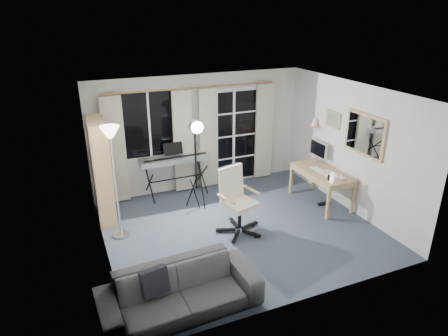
# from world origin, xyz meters

# --- Properties ---
(floor) EXTENTS (4.50, 4.00, 0.02)m
(floor) POSITION_xyz_m (0.00, 0.00, -0.01)
(floor) COLOR #313A48
(floor) RESTS_ON ground
(window) EXTENTS (1.20, 0.08, 1.40)m
(window) POSITION_xyz_m (-1.05, 1.97, 1.50)
(window) COLOR white
(window) RESTS_ON floor
(french_door) EXTENTS (1.32, 0.09, 2.11)m
(french_door) POSITION_xyz_m (0.75, 1.97, 1.03)
(french_door) COLOR white
(french_door) RESTS_ON floor
(curtains) EXTENTS (3.60, 0.07, 2.13)m
(curtains) POSITION_xyz_m (-0.14, 1.88, 1.09)
(curtains) COLOR gold
(curtains) RESTS_ON floor
(bookshelf) EXTENTS (0.34, 0.88, 1.87)m
(bookshelf) POSITION_xyz_m (-2.12, 1.26, 0.89)
(bookshelf) COLOR tan
(bookshelf) RESTS_ON floor
(torchiere_lamp) EXTENTS (0.40, 0.40, 1.92)m
(torchiere_lamp) POSITION_xyz_m (-1.95, 0.58, 1.55)
(torchiere_lamp) COLOR #B2B2B7
(torchiere_lamp) RESTS_ON floor
(keyboard_piano) EXTENTS (1.44, 0.71, 1.04)m
(keyboard_piano) POSITION_xyz_m (-0.63, 1.70, 0.79)
(keyboard_piano) COLOR black
(keyboard_piano) RESTS_ON floor
(studio_light) EXTENTS (0.31, 0.36, 1.79)m
(studio_light) POSITION_xyz_m (-0.42, 1.00, 1.44)
(studio_light) COLOR black
(studio_light) RESTS_ON floor
(office_chair) EXTENTS (0.80, 0.77, 1.15)m
(office_chair) POSITION_xyz_m (-0.09, 0.02, 0.67)
(office_chair) COLOR black
(office_chair) RESTS_ON floor
(desk) EXTENTS (0.66, 1.29, 0.69)m
(desk) POSITION_xyz_m (1.88, 0.28, 0.60)
(desk) COLOR #A47D54
(desk) RESTS_ON floor
(monitor) EXTENTS (0.17, 0.49, 0.43)m
(monitor) POSITION_xyz_m (2.08, 0.73, 0.95)
(monitor) COLOR silver
(monitor) RESTS_ON desk
(desk_clutter) EXTENTS (0.40, 0.78, 0.87)m
(desk_clutter) POSITION_xyz_m (1.82, 0.06, 0.54)
(desk_clutter) COLOR white
(desk_clutter) RESTS_ON desk
(mug) EXTENTS (0.11, 0.09, 0.11)m
(mug) POSITION_xyz_m (1.98, -0.22, 0.74)
(mug) COLOR silver
(mug) RESTS_ON desk
(wall_mirror) EXTENTS (0.04, 0.94, 0.74)m
(wall_mirror) POSITION_xyz_m (2.22, -0.35, 1.55)
(wall_mirror) COLOR tan
(wall_mirror) RESTS_ON floor
(framed_print) EXTENTS (0.03, 0.42, 0.32)m
(framed_print) POSITION_xyz_m (2.23, 0.55, 1.60)
(framed_print) COLOR tan
(framed_print) RESTS_ON floor
(wall_shelf) EXTENTS (0.16, 0.30, 0.18)m
(wall_shelf) POSITION_xyz_m (2.16, 1.05, 1.41)
(wall_shelf) COLOR tan
(wall_shelf) RESTS_ON floor
(sofa) EXTENTS (2.04, 0.68, 0.79)m
(sofa) POSITION_xyz_m (-1.56, -1.55, 0.40)
(sofa) COLOR #323335
(sofa) RESTS_ON floor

